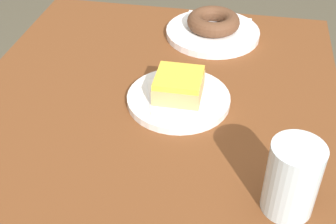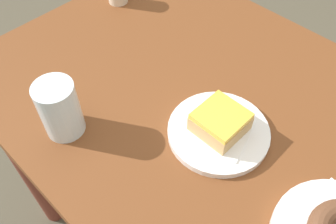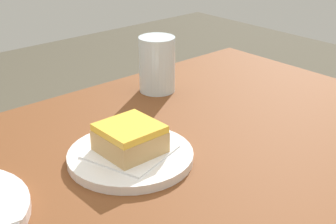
{
  "view_description": "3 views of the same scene",
  "coord_description": "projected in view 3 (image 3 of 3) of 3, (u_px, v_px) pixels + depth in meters",
  "views": [
    {
      "loc": [
        -0.58,
        -0.16,
        1.22
      ],
      "look_at": [
        0.01,
        -0.04,
        0.74
      ],
      "focal_mm": 48.01,
      "sensor_mm": 36.0,
      "label": 1
    },
    {
      "loc": [
        0.29,
        -0.4,
        1.27
      ],
      "look_at": [
        -0.01,
        -0.09,
        0.74
      ],
      "focal_mm": 38.16,
      "sensor_mm": 36.0,
      "label": 2
    },
    {
      "loc": [
        0.46,
        0.47,
        1.08
      ],
      "look_at": [
        -0.02,
        -0.08,
        0.75
      ],
      "focal_mm": 51.13,
      "sensor_mm": 36.0,
      "label": 3
    }
  ],
  "objects": [
    {
      "name": "plate_glazed_square",
      "position": [
        131.0,
        156.0,
        0.73
      ],
      "size": [
        0.19,
        0.19,
        0.01
      ],
      "primitive_type": "cylinder",
      "color": "white",
      "rests_on": "table"
    },
    {
      "name": "water_glass",
      "position": [
        157.0,
        64.0,
        0.97
      ],
      "size": [
        0.07,
        0.07,
        0.11
      ],
      "primitive_type": "cylinder",
      "color": "silver",
      "rests_on": "table"
    },
    {
      "name": "napkin_glazed_square",
      "position": [
        130.0,
        151.0,
        0.73
      ],
      "size": [
        0.14,
        0.14,
        0.0
      ],
      "primitive_type": "cube",
      "rotation": [
        0.0,
        0.0,
        0.29
      ],
      "color": "white",
      "rests_on": "plate_glazed_square"
    },
    {
      "name": "donut_glazed_square",
      "position": [
        130.0,
        138.0,
        0.72
      ],
      "size": [
        0.09,
        0.09,
        0.04
      ],
      "color": "tan",
      "rests_on": "napkin_glazed_square"
    }
  ]
}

